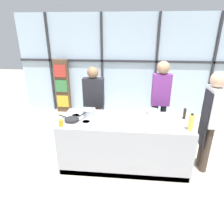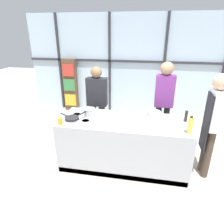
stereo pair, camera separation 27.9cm
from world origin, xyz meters
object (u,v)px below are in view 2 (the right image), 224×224
Objects in this scene: spectator_center_left at (164,98)px; pepper_grinder at (186,116)px; mixing_bowl at (154,113)px; white_plate at (157,124)px; juice_glass_near at (60,121)px; oil_bottle at (190,126)px; spectator_far_left at (97,100)px; frying_pan at (72,118)px; chef at (213,120)px; saucepan at (89,112)px.

pepper_grinder is (0.34, -0.68, -0.07)m from spectator_center_left.
spectator_center_left reaches higher than mixing_bowl.
spectator_center_left is 0.91m from white_plate.
juice_glass_near is at bearing 34.22° from spectator_center_left.
oil_bottle is at bearing 106.27° from spectator_center_left.
spectator_center_left is at bearing 106.27° from oil_bottle.
frying_pan is (-0.22, -0.95, -0.03)m from spectator_far_left.
frying_pan is (-2.34, -0.12, -0.11)m from chef.
spectator_far_left is (-2.12, 0.83, -0.08)m from chef.
oil_bottle is at bearing 126.62° from chef.
saucepan is at bearing 52.01° from juice_glass_near.
mixing_bowl is 0.81m from oil_bottle.
spectator_center_left is (1.40, 0.00, 0.12)m from spectator_far_left.
spectator_center_left is at bearing 116.42° from pepper_grinder.
spectator_far_left is 0.98m from frying_pan.
saucepan is at bearing -170.12° from mixing_bowl.
spectator_far_left is 0.71m from saucepan.
oil_bottle is at bearing -26.12° from white_plate.
pepper_grinder is at bearing -18.02° from mixing_bowl.
mixing_bowl reaches higher than white_plate.
oil_bottle is (-0.39, -0.29, 0.00)m from chef.
spectator_far_left is at bearing 144.76° from white_plate.
chef is 2.09m from saucepan.
saucepan is at bearing 166.36° from oil_bottle.
frying_pan is 1.49m from mixing_bowl.
white_plate is at bearing 94.05° from chef.
mixing_bowl is at bearing 68.97° from spectator_center_left.
saucepan is 1.79× the size of pepper_grinder.
oil_bottle is (0.33, -1.12, -0.04)m from spectator_center_left.
frying_pan is 1.48m from white_plate.
spectator_center_left is 8.13× the size of pepper_grinder.
spectator_center_left reaches higher than saucepan.
chef is at bearing -3.28° from saucepan.
pepper_grinder reaches higher than white_plate.
saucepan is 1.70m from pepper_grinder.
juice_glass_near is at bearing -169.77° from white_plate.
pepper_grinder is (0.01, 0.44, -0.03)m from oil_bottle.
pepper_grinder is at bearing 116.42° from spectator_center_left.
pepper_grinder reaches higher than saucepan.
spectator_far_left is 6.02× the size of white_plate.
pepper_grinder is (1.74, -0.68, 0.05)m from spectator_far_left.
spectator_far_left is 6.87× the size of mixing_bowl.
frying_pan is at bearing 30.48° from spectator_center_left.
chef is 2.34m from frying_pan.
chef is 0.87m from white_plate.
spectator_center_left is 4.54× the size of saucepan.
spectator_center_left is 6.34× the size of oil_bottle.
mixing_bowl is at bearing 9.88° from saucepan.
spectator_center_left is 1.54m from saucepan.
mixing_bowl is at bearing 97.62° from white_plate.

